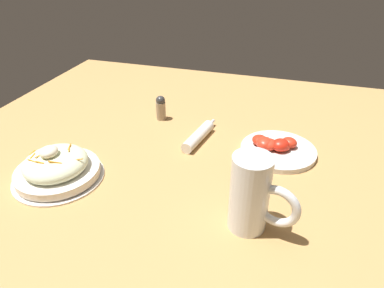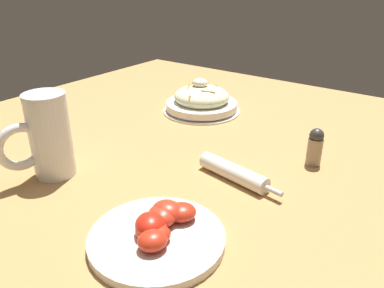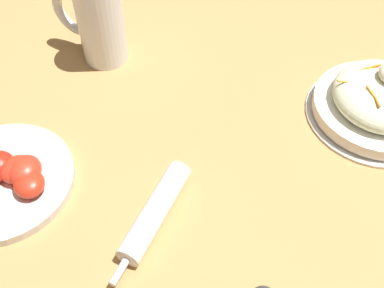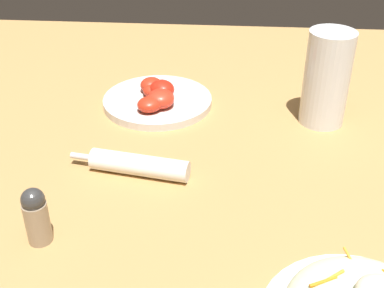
% 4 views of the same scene
% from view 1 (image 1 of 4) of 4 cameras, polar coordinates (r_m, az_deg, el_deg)
% --- Properties ---
extents(ground_plane, '(1.43, 1.43, 0.00)m').
position_cam_1_polar(ground_plane, '(0.93, -1.97, -2.95)').
color(ground_plane, '#B2844C').
extents(salad_plate, '(0.22, 0.22, 0.10)m').
position_cam_1_polar(salad_plate, '(0.91, -21.55, -3.68)').
color(salad_plate, white).
rests_on(salad_plate, ground_plane).
extents(beer_mug, '(0.08, 0.14, 0.17)m').
position_cam_1_polar(beer_mug, '(0.70, 9.84, -8.63)').
color(beer_mug, white).
rests_on(beer_mug, ground_plane).
extents(napkin_roll, '(0.19, 0.06, 0.03)m').
position_cam_1_polar(napkin_roll, '(1.01, 1.07, 1.34)').
color(napkin_roll, white).
rests_on(napkin_roll, ground_plane).
extents(tomato_plate, '(0.21, 0.21, 0.05)m').
position_cam_1_polar(tomato_plate, '(0.98, 13.88, -0.60)').
color(tomato_plate, silver).
rests_on(tomato_plate, ground_plane).
extents(salt_shaker, '(0.03, 0.03, 0.08)m').
position_cam_1_polar(salt_shaker, '(1.13, -5.20, 6.06)').
color(salt_shaker, gray).
rests_on(salt_shaker, ground_plane).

